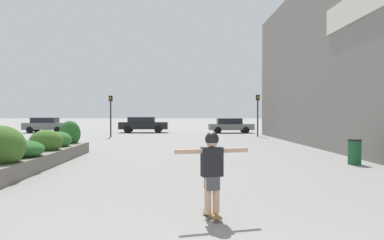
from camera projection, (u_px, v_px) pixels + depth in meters
building_wall_right at (355, 44)px, 16.28m from camera, size 0.67×34.14×9.77m
planter_box at (31, 151)px, 12.75m from camera, size 1.46×10.26×1.54m
skateboard at (212, 214)px, 6.65m from camera, size 0.32×0.71×0.09m
skateboarder at (212, 164)px, 6.64m from camera, size 1.33×0.40×1.45m
trash_bin at (355, 152)px, 13.71m from camera, size 0.49×0.49×0.92m
car_leftmost at (46, 125)px, 36.78m from camera, size 4.25×1.88×1.48m
car_center_left at (143, 124)px, 36.89m from camera, size 4.74×1.84×1.53m
car_center_right at (230, 125)px, 36.22m from camera, size 4.29×1.87×1.42m
car_rightmost at (345, 125)px, 36.81m from camera, size 4.06×1.95×1.45m
traffic_light_left at (111, 109)px, 29.72m from camera, size 0.28×0.30×3.31m
traffic_light_right at (258, 108)px, 30.35m from camera, size 0.28×0.30×3.41m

